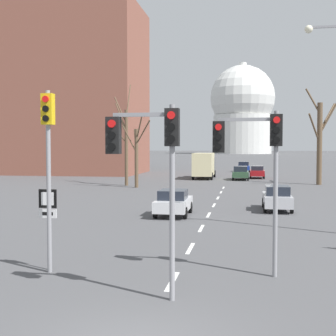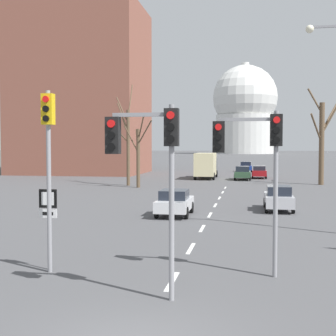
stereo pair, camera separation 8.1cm
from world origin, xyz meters
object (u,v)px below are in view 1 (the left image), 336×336
(sedan_mid_centre, at_px, (257,172))
(traffic_signal_near_right, at_px, (256,151))
(traffic_signal_centre_tall, at_px, (152,153))
(sedan_near_left, at_px, (277,198))
(sedan_far_left, at_px, (241,173))
(traffic_signal_near_left, at_px, (48,147))
(sedan_near_right, at_px, (173,202))
(sedan_far_right, at_px, (244,167))
(route_sign_post, at_px, (48,214))
(delivery_truck, at_px, (204,165))

(sedan_mid_centre, bearing_deg, traffic_signal_near_right, -91.38)
(traffic_signal_centre_tall, relative_size, sedan_near_left, 1.25)
(sedan_far_left, bearing_deg, traffic_signal_near_left, -97.38)
(traffic_signal_near_right, relative_size, sedan_mid_centre, 1.30)
(sedan_near_right, height_order, sedan_far_left, sedan_far_left)
(traffic_signal_near_left, height_order, sedan_near_left, traffic_signal_near_left)
(sedan_near_right, relative_size, sedan_far_right, 0.88)
(sedan_far_left, bearing_deg, traffic_signal_near_right, -88.73)
(traffic_signal_centre_tall, relative_size, sedan_mid_centre, 1.30)
(route_sign_post, height_order, delivery_truck, delivery_truck)
(route_sign_post, distance_m, sedan_far_right, 59.73)
(traffic_signal_centre_tall, height_order, sedan_far_left, traffic_signal_centre_tall)
(sedan_near_left, distance_m, sedan_near_right, 6.81)
(traffic_signal_centre_tall, height_order, sedan_near_right, traffic_signal_centre_tall)
(traffic_signal_near_left, distance_m, traffic_signal_near_right, 6.42)
(sedan_far_left, bearing_deg, delivery_truck, 163.67)
(sedan_near_left, bearing_deg, traffic_signal_centre_tall, -103.62)
(delivery_truck, bearing_deg, traffic_signal_centre_tall, -86.61)
(delivery_truck, bearing_deg, sedan_mid_centre, 14.34)
(traffic_signal_near_left, distance_m, sedan_near_left, 17.99)
(sedan_near_right, height_order, sedan_far_right, sedan_far_right)
(traffic_signal_centre_tall, xyz_separation_m, sedan_near_left, (4.31, 17.81, -3.03))
(traffic_signal_centre_tall, distance_m, sedan_near_right, 15.02)
(traffic_signal_near_left, distance_m, sedan_mid_centre, 45.85)
(traffic_signal_near_left, bearing_deg, sedan_mid_centre, 80.62)
(sedan_mid_centre, xyz_separation_m, sedan_far_left, (-2.00, -2.95, 0.03))
(sedan_near_left, height_order, delivery_truck, delivery_truck)
(traffic_signal_near_left, xyz_separation_m, sedan_near_right, (2.00, 12.59, -3.18))
(traffic_signal_near_left, relative_size, sedan_far_left, 1.30)
(traffic_signal_centre_tall, distance_m, sedan_mid_centre, 47.39)
(traffic_signal_near_left, xyz_separation_m, traffic_signal_near_right, (6.38, 0.65, -0.13))
(traffic_signal_centre_tall, xyz_separation_m, sedan_near_right, (-1.70, 14.61, -3.05))
(route_sign_post, xyz_separation_m, sedan_near_left, (8.17, 15.52, -1.03))
(sedan_near_right, relative_size, delivery_truck, 0.54)
(sedan_near_left, xyz_separation_m, sedan_far_right, (-2.29, 43.91, 0.03))
(traffic_signal_near_left, xyz_separation_m, traffic_signal_centre_tall, (3.70, -2.02, -0.14))
(route_sign_post, bearing_deg, sedan_mid_centre, 80.37)
(sedan_far_left, bearing_deg, sedan_mid_centre, 55.95)
(traffic_signal_near_left, height_order, delivery_truck, traffic_signal_near_left)
(traffic_signal_centre_tall, height_order, sedan_near_left, traffic_signal_centre_tall)
(traffic_signal_near_left, distance_m, sedan_far_left, 42.64)
(sedan_near_right, distance_m, sedan_mid_centre, 32.99)
(traffic_signal_near_left, relative_size, sedan_far_right, 1.30)
(traffic_signal_near_right, bearing_deg, traffic_signal_near_left, -174.18)
(sedan_mid_centre, bearing_deg, sedan_far_left, -124.05)
(route_sign_post, distance_m, delivery_truck, 43.23)
(traffic_signal_near_right, xyz_separation_m, route_sign_post, (-6.54, -0.38, -2.01))
(route_sign_post, relative_size, sedan_near_left, 0.66)
(traffic_signal_near_left, relative_size, delivery_truck, 0.79)
(traffic_signal_centre_tall, distance_m, sedan_far_right, 61.82)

